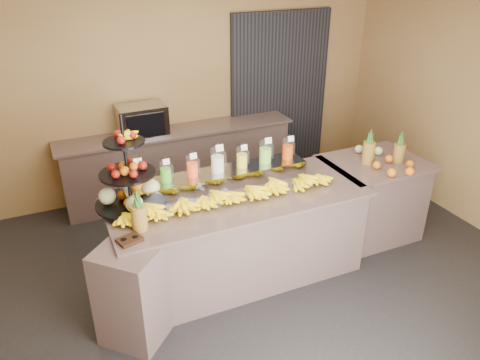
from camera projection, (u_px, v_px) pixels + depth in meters
ground at (251, 291)px, 4.63m from camera, size 6.00×6.00×0.00m
room_envelope at (236, 84)px, 4.50m from camera, size 6.04×5.02×2.82m
buffet_counter at (230, 241)px, 4.60m from camera, size 2.75×1.25×0.93m
right_counter at (370, 198)px, 5.37m from camera, size 1.08×0.88×0.93m
back_ledge at (180, 162)px, 6.26m from camera, size 3.10×0.55×0.93m
pitcher_tray at (218, 179)px, 4.62m from camera, size 1.85×0.30×0.15m
juice_pitcher_orange_a at (138, 176)px, 4.25m from camera, size 0.13×0.14×0.32m
juice_pitcher_green at (166, 173)px, 4.36m from camera, size 0.11×0.11×0.26m
juice_pitcher_orange_b at (192, 168)px, 4.45m from camera, size 0.11×0.12×0.27m
juice_pitcher_milk at (218, 162)px, 4.54m from camera, size 0.13×0.14×0.32m
juice_pitcher_lemon at (242, 159)px, 4.64m from camera, size 0.11×0.12×0.27m
juice_pitcher_lime at (265, 153)px, 4.73m from camera, size 0.13×0.13×0.31m
juice_pitcher_orange_c at (288, 150)px, 4.83m from camera, size 0.12×0.12×0.28m
banana_heap at (230, 193)px, 4.35m from camera, size 2.16×0.20×0.18m
fruit_stand at (134, 185)px, 4.17m from camera, size 0.69×0.69×0.89m
condiment_caddy at (130, 240)px, 3.77m from camera, size 0.22×0.19×0.03m
pineapple_left_a at (139, 215)px, 3.87m from camera, size 0.13×0.13×0.38m
pineapple_left_b at (136, 180)px, 4.40m from camera, size 0.15×0.15×0.43m
right_fruit_pile at (388, 160)px, 5.02m from camera, size 0.46×0.44×0.24m
oven_warmer at (142, 120)px, 5.80m from camera, size 0.59×0.42×0.39m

